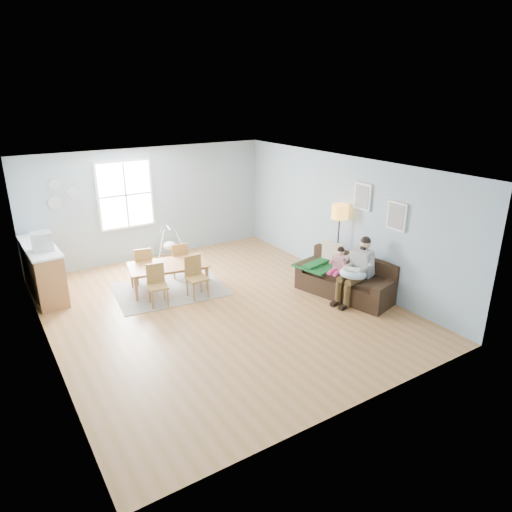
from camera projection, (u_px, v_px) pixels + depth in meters
room at (216, 184)px, 7.94m from camera, size 8.40×9.40×3.90m
window at (125, 195)px, 10.64m from camera, size 1.32×0.08×1.62m
pictures at (379, 206)px, 8.80m from camera, size 0.05×1.34×0.74m
wall_plates at (61, 194)px, 9.88m from camera, size 0.67×0.02×0.66m
sofa at (347, 282)px, 9.29m from camera, size 1.31×2.11×0.79m
green_throw at (319, 264)px, 9.58m from camera, size 1.05×0.96×0.04m
beige_pillow at (333, 253)px, 9.61m from camera, size 0.26×0.47×0.46m
father at (357, 268)px, 8.89m from camera, size 0.95×0.50×1.29m
nursing_pillow at (353, 274)px, 8.81m from camera, size 0.63×0.62×0.21m
infant at (352, 270)px, 8.80m from camera, size 0.24×0.35×0.13m
toddler at (338, 263)px, 9.23m from camera, size 0.52×0.38×0.77m
floor_lamp at (340, 218)px, 9.57m from camera, size 0.35×0.35×1.72m
storage_cube at (379, 294)px, 8.86m from camera, size 0.47×0.43×0.47m
rug at (170, 289)px, 9.61m from camera, size 2.38×1.91×0.01m
dining_table at (169, 277)px, 9.51m from camera, size 1.74×1.18×0.56m
chair_sw at (157, 283)px, 8.83m from camera, size 0.42×0.42×0.81m
chair_se at (195, 274)px, 9.15m from camera, size 0.39×0.39×0.85m
chair_nw at (143, 264)px, 9.74m from camera, size 0.43×0.43×0.83m
chair_ne at (179, 258)px, 10.08m from camera, size 0.41×0.41×0.81m
counter at (43, 270)px, 9.20m from camera, size 0.62×1.93×1.07m
monitor at (42, 241)px, 8.69m from camera, size 0.38×0.36×0.35m
baby_swing at (170, 245)px, 11.23m from camera, size 0.93×0.94×0.81m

